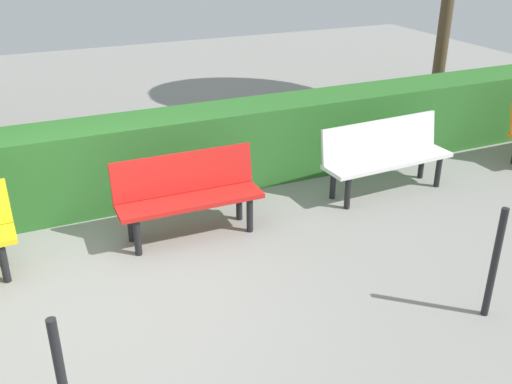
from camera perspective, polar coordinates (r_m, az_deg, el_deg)
ground_plane at (r=5.36m, az=-14.74°, el=-10.02°), size 22.41×22.41×0.00m
bench_white at (r=7.12m, az=12.57°, el=3.75°), size 1.67×0.53×0.86m
bench_red at (r=6.00m, az=-6.74°, el=0.03°), size 1.50×0.47×0.86m
hedge_row at (r=6.96m, az=-8.85°, el=3.58°), size 18.41×0.70×0.97m
railing_post_mid at (r=5.09m, az=22.39°, el=-6.53°), size 0.06×0.06×1.00m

